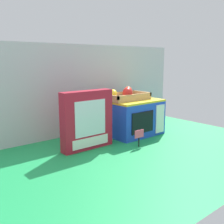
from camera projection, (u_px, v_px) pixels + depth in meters
ground_plane at (110, 140)px, 1.70m from camera, size 1.70×1.70×0.00m
display_back_panel at (85, 89)px, 1.84m from camera, size 1.61×0.03×0.60m
toy_microwave at (133, 117)px, 1.82m from camera, size 0.36×0.27×0.24m
food_groups_crate at (126, 96)px, 1.79m from camera, size 0.30×0.18×0.09m
cookie_set_box at (87, 120)px, 1.51m from camera, size 0.32×0.07×0.33m
price_sign at (139, 136)px, 1.56m from camera, size 0.07×0.01×0.10m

